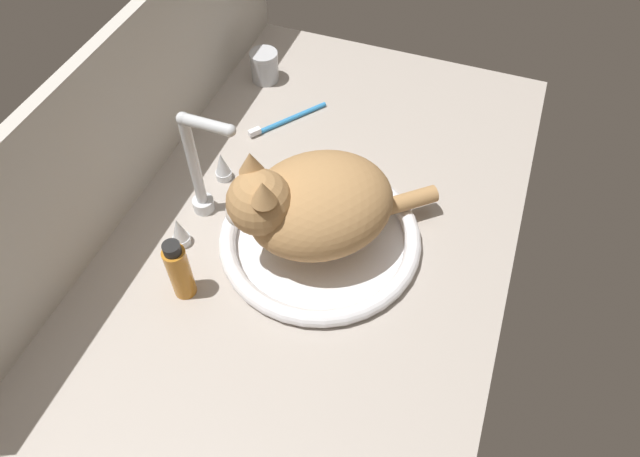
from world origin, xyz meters
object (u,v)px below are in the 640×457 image
(faucet, at_px, (200,177))
(sink_basin, at_px, (320,238))
(toothbrush, at_px, (286,120))
(metal_jar, at_px, (265,66))
(cat, at_px, (310,205))
(amber_bottle, at_px, (179,270))

(faucet, bearing_deg, sink_basin, -90.00)
(toothbrush, bearing_deg, metal_jar, 39.83)
(cat, xyz_separation_m, toothbrush, (0.29, 0.17, -0.10))
(cat, bearing_deg, amber_bottle, 134.62)
(metal_jar, bearing_deg, cat, -147.16)
(sink_basin, height_order, amber_bottle, amber_bottle)
(faucet, xyz_separation_m, toothbrush, (0.28, -0.05, -0.08))
(amber_bottle, bearing_deg, cat, -45.38)
(amber_bottle, height_order, toothbrush, amber_bottle)
(sink_basin, xyz_separation_m, metal_jar, (0.40, 0.28, 0.02))
(amber_bottle, bearing_deg, sink_basin, -45.70)
(sink_basin, distance_m, metal_jar, 0.49)
(amber_bottle, bearing_deg, faucet, 14.99)
(toothbrush, bearing_deg, faucet, 170.56)
(sink_basin, height_order, cat, cat)
(metal_jar, bearing_deg, faucet, -172.20)
(sink_basin, bearing_deg, cat, 130.27)
(sink_basin, height_order, faucet, faucet)
(metal_jar, height_order, toothbrush, metal_jar)
(faucet, relative_size, metal_jar, 3.26)
(metal_jar, bearing_deg, toothbrush, -140.17)
(faucet, relative_size, toothbrush, 1.47)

